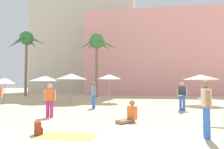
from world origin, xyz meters
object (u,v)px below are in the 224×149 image
object	(u,v)px
cafe_umbrella_4	(109,77)
cafe_umbrella_5	(71,77)
cafe_umbrella_1	(201,77)
person_near_left	(129,115)
person_mid_left	(50,99)
cafe_umbrella_0	(4,81)
cafe_umbrella_3	(46,78)
person_far_left	(94,94)
palm_tree_left	(97,44)
person_far_right	(206,106)
backpack	(38,129)
palm_tree_far_left	(26,42)
beach_towel	(67,136)
person_near_right	(182,95)

from	to	relation	value
cafe_umbrella_4	cafe_umbrella_5	bearing A→B (deg)	-159.99
cafe_umbrella_1	person_near_left	size ratio (longest dim) A/B	2.73
person_near_left	person_mid_left	world-z (taller)	person_mid_left
cafe_umbrella_0	cafe_umbrella_3	size ratio (longest dim) A/B	0.81
person_far_left	person_near_left	size ratio (longest dim) A/B	1.84
palm_tree_left	person_far_right	xyz separation A→B (m)	(7.15, -17.00, -5.40)
palm_tree_left	person_near_left	xyz separation A→B (m)	(4.74, -14.89, -6.02)
palm_tree_left	backpack	distance (m)	18.53
palm_tree_far_left	cafe_umbrella_0	distance (m)	10.26
palm_tree_far_left	cafe_umbrella_5	xyz separation A→B (m)	(9.08, -8.30, -4.80)
palm_tree_left	cafe_umbrella_3	distance (m)	8.88
cafe_umbrella_0	cafe_umbrella_1	world-z (taller)	cafe_umbrella_1
beach_towel	cafe_umbrella_5	bearing A→B (deg)	109.29
cafe_umbrella_1	person_near_right	distance (m)	3.82
cafe_umbrella_0	cafe_umbrella_3	xyz separation A→B (m)	(3.48, 0.52, 0.21)
cafe_umbrella_1	cafe_umbrella_3	xyz separation A→B (m)	(-12.47, 0.27, -0.04)
beach_towel	person_near_left	size ratio (longest dim) A/B	1.88
cafe_umbrella_5	person_mid_left	size ratio (longest dim) A/B	1.59
person_near_right	cafe_umbrella_1	bearing A→B (deg)	163.96
cafe_umbrella_4	beach_towel	world-z (taller)	cafe_umbrella_4
cafe_umbrella_3	person_near_right	world-z (taller)	cafe_umbrella_3
palm_tree_far_left	person_far_left	xyz separation A→B (m)	(11.64, -11.13, -6.04)
person_near_left	person_mid_left	distance (m)	3.94
palm_tree_left	cafe_umbrella_5	xyz separation A→B (m)	(-0.39, -7.74, -4.16)
palm_tree_left	cafe_umbrella_0	distance (m)	10.97
beach_towel	backpack	xyz separation A→B (m)	(-0.97, -0.00, 0.19)
cafe_umbrella_5	person_mid_left	xyz separation A→B (m)	(1.28, -6.48, -1.31)
palm_tree_left	cafe_umbrella_3	size ratio (longest dim) A/B	2.76
cafe_umbrella_4	person_far_left	bearing A→B (deg)	-95.42
cafe_umbrella_1	backpack	size ratio (longest dim) A/B	6.06
person_near_right	person_far_right	distance (m)	6.46
beach_towel	person_near_right	distance (m)	8.30
palm_tree_left	cafe_umbrella_1	distance (m)	12.93
cafe_umbrella_0	cafe_umbrella_3	bearing A→B (deg)	8.44
beach_towel	person_far_right	size ratio (longest dim) A/B	1.01
cafe_umbrella_1	person_far_left	bearing A→B (deg)	-157.65
palm_tree_far_left	cafe_umbrella_1	xyz separation A→B (m)	(19.10, -8.07, -4.88)
person_far_left	palm_tree_left	bearing A→B (deg)	-106.69
person_mid_left	person_near_right	bearing A→B (deg)	116.32
backpack	person_far_right	world-z (taller)	person_far_right
cafe_umbrella_1	person_near_left	world-z (taller)	cafe_umbrella_1
person_far_left	beach_towel	bearing A→B (deg)	68.50
person_near_left	person_near_right	bearing A→B (deg)	-171.79
cafe_umbrella_5	beach_towel	distance (m)	10.42
person_near_right	person_far_left	distance (m)	5.50
person_mid_left	cafe_umbrella_1	bearing A→B (deg)	125.52
palm_tree_left	person_far_left	bearing A→B (deg)	-78.41
palm_tree_far_left	backpack	size ratio (longest dim) A/B	19.95
palm_tree_left	backpack	world-z (taller)	palm_tree_left
cafe_umbrella_0	cafe_umbrella_1	size ratio (longest dim) A/B	0.88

